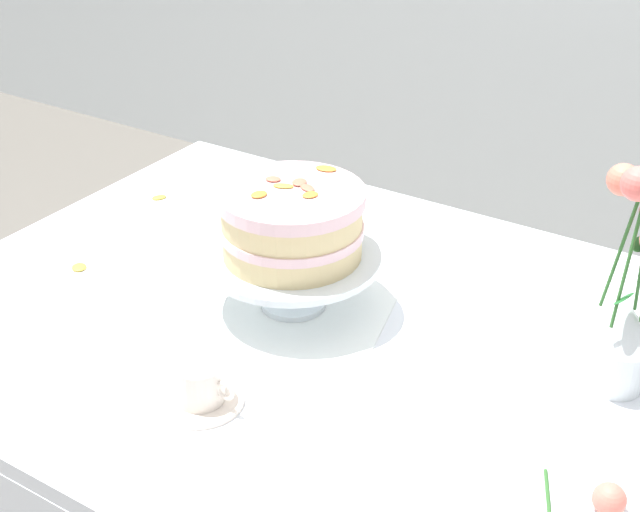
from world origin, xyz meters
The scene contains 9 objects.
dining_table centered at (0.00, -0.02, 0.65)m, with size 1.40×1.00×0.74m.
linen_napkin centered at (-0.10, 0.02, 0.74)m, with size 0.32×0.32×0.00m, color white.
cake_stand centered at (-0.10, 0.02, 0.82)m, with size 0.29×0.29×0.10m.
layer_cake centered at (-0.10, 0.02, 0.90)m, with size 0.23×0.23×0.12m.
flower_vase centered at (0.41, 0.09, 0.87)m, with size 0.11×0.11×0.36m.
teacup centered at (-0.07, -0.27, 0.77)m, with size 0.12×0.12×0.07m.
fallen_rose centered at (0.48, -0.16, 0.76)m, with size 0.11×0.11×0.04m.
loose_petal_1 centered at (-0.57, 0.21, 0.74)m, with size 0.03×0.02×0.01m, color yellow.
loose_petal_2 centered at (-0.50, -0.09, 0.74)m, with size 0.03×0.03×0.01m, color yellow.
Camera 1 is at (0.62, -1.03, 1.55)m, focal length 50.34 mm.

